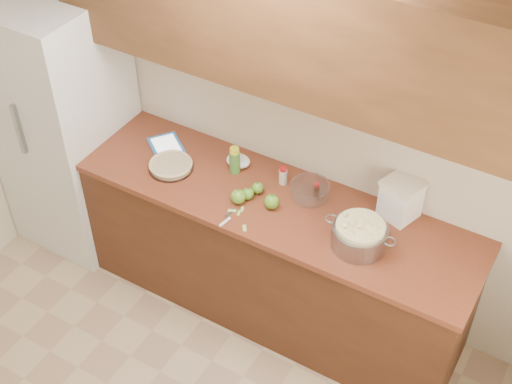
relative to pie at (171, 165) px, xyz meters
The scene contains 22 objects.
room_shell 1.56m from the pie, 67.74° to the right, with size 3.60×3.60×3.60m.
counter_run 0.75m from the pie, ahead, with size 2.64×0.68×0.92m.
upper_cabinets 1.18m from the pie, 21.02° to the left, with size 2.60×0.34×0.70m, color brown.
fridge 0.87m from the pie, behind, with size 0.70×0.70×1.80m, color silver.
pie is the anchor object (origin of this frame).
colander 1.24m from the pie, ahead, with size 0.40×0.30×0.15m.
flour_canister 1.37m from the pie, 13.24° to the left, with size 0.24×0.24×0.24m.
tablet 0.21m from the pie, 133.30° to the left, with size 0.30×0.29×0.02m.
paring_knife 0.57m from the pie, 22.72° to the right, with size 0.05×0.18×0.02m.
lemon_bottle 0.39m from the pie, 26.24° to the left, with size 0.06×0.06×0.18m.
cinnamon_shaker 0.68m from the pie, 19.07° to the left, with size 0.05×0.05×0.12m.
vanilla_bottle 0.89m from the pie, 14.42° to the left, with size 0.03×0.03×0.09m.
mixing_bowl 0.86m from the pie, 13.68° to the left, with size 0.23×0.23×0.09m.
paper_towel 0.41m from the pie, 35.12° to the left, with size 0.15×0.12×0.06m, color white.
apple_left 0.54m from the pie, ahead, with size 0.07×0.07×0.08m.
apple_center 0.56m from the pie, ahead, with size 0.07×0.07×0.08m.
apple_front 0.51m from the pie, ahead, with size 0.09×0.09×0.10m.
apple_extra 0.69m from the pie, ahead, with size 0.09×0.09×0.10m.
peel_a 0.68m from the pie, 18.41° to the right, with size 0.05×0.02×0.00m, color #A1C962.
peel_b 0.57m from the pie, 12.96° to the right, with size 0.04×0.02×0.00m, color #A1C962.
peel_c 0.53m from the pie, 14.31° to the right, with size 0.05×0.02×0.00m, color #A1C962.
peel_d 0.56m from the pie, ahead, with size 0.04×0.02×0.00m, color #A1C962.
Camera 1 is at (1.53, -1.17, 3.66)m, focal length 50.00 mm.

